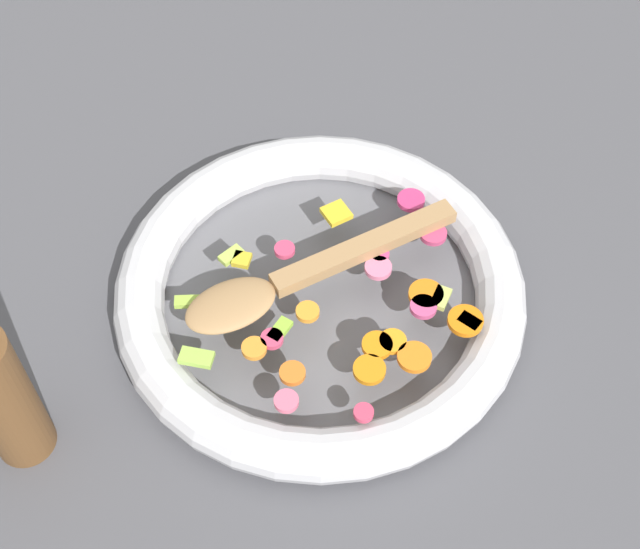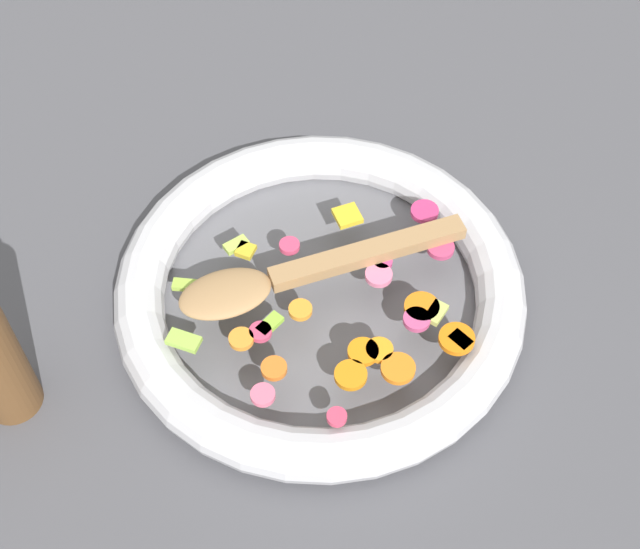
% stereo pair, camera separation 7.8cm
% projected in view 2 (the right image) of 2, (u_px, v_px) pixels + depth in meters
% --- Properties ---
extents(ground_plane, '(4.00, 4.00, 0.00)m').
position_uv_depth(ground_plane, '(320.00, 303.00, 0.91)').
color(ground_plane, '#4C4C51').
extents(skillet, '(0.41, 0.41, 0.05)m').
position_uv_depth(skillet, '(320.00, 291.00, 0.89)').
color(skillet, slate).
rests_on(skillet, ground_plane).
extents(chopped_vegetables, '(0.28, 0.29, 0.01)m').
position_uv_depth(chopped_vegetables, '(355.00, 313.00, 0.84)').
color(chopped_vegetables, orange).
rests_on(chopped_vegetables, skillet).
extents(wooden_spoon, '(0.21, 0.25, 0.01)m').
position_uv_depth(wooden_spoon, '(293.00, 274.00, 0.85)').
color(wooden_spoon, '#A87F51').
rests_on(wooden_spoon, chopped_vegetables).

